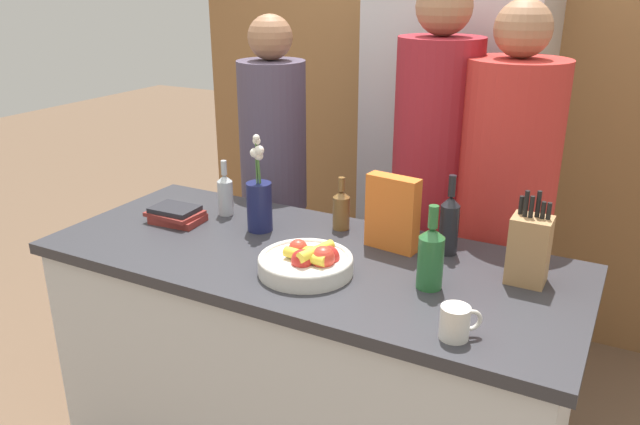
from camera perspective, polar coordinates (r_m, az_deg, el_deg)
The scene contains 16 objects.
kitchen_island at distance 2.37m, azimuth -1.14°, elevation -14.01°, with size 1.84×0.78×0.92m.
back_wall_wood at distance 3.44m, azimuth 11.85°, elevation 11.65°, with size 3.04×0.12×2.60m.
refrigerator at distance 3.14m, azimuth 12.08°, elevation 3.89°, with size 0.77×0.63×1.86m.
fruit_bowl at distance 1.99m, azimuth -1.14°, elevation -4.52°, with size 0.31×0.31×0.11m.
knife_block at distance 2.01m, azimuth 18.58°, elevation -3.16°, with size 0.12×0.10×0.30m.
flower_vase at distance 2.31m, azimuth -5.57°, elevation 1.03°, with size 0.09×0.09×0.37m.
cereal_box at distance 2.15m, azimuth 6.64°, elevation -0.06°, with size 0.19×0.08×0.26m.
coffee_mug at distance 1.69m, azimuth 12.32°, elevation -9.78°, with size 0.10×0.09×0.09m.
book_stack at distance 2.47m, azimuth -13.01°, elevation -0.20°, with size 0.21×0.15×0.06m.
bottle_oil at distance 1.90m, azimuth 10.09°, elevation -3.93°, with size 0.08×0.08×0.27m.
bottle_vinegar at distance 2.33m, azimuth 2.05°, elevation 0.33°, with size 0.06×0.06×0.20m.
bottle_wine at distance 2.15m, azimuth 11.73°, elevation -0.96°, with size 0.07×0.07×0.28m.
bottle_water at distance 2.50m, azimuth -8.65°, elevation 1.74°, with size 0.06×0.06×0.22m.
person_at_sink at distance 2.90m, azimuth -4.24°, elevation 3.31°, with size 0.30×0.30×1.67m.
person_in_blue at distance 2.57m, azimuth 10.25°, elevation 2.68°, with size 0.33×0.33×1.82m.
person_in_red_tee at distance 2.50m, azimuth 16.43°, elevation 0.37°, with size 0.37×0.37×1.75m.
Camera 1 is at (0.96, -1.70, 1.81)m, focal length 35.00 mm.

